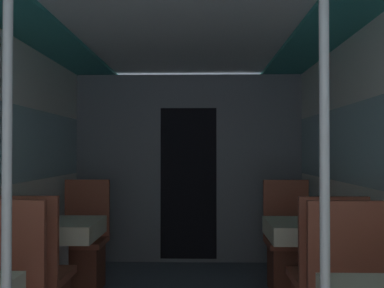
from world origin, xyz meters
TOP-DOWN VIEW (x-y plane):
  - wall_right at (1.32, 1.73)m, footprint 0.05×6.27m
  - ceiling_panel at (0.00, 1.73)m, footprint 2.63×6.27m
  - bulkhead_far at (0.00, 3.89)m, footprint 2.58×0.09m
  - support_pole_left_0 at (-0.62, 0.63)m, footprint 0.04×0.04m
  - dining_table_left_1 at (-0.95, 2.31)m, footprint 0.57×0.57m
  - chair_left_far_1 at (-0.95, 2.88)m, footprint 0.43×0.43m
  - support_pole_right_0 at (0.62, 0.63)m, footprint 0.04×0.04m
  - dining_table_right_1 at (0.95, 2.31)m, footprint 0.57×0.57m
  - chair_right_far_1 at (0.95, 2.88)m, footprint 0.43×0.43m

SIDE VIEW (x-z plane):
  - chair_left_far_1 at x=-0.95m, z-range -0.20..0.80m
  - chair_right_far_1 at x=0.95m, z-range -0.20..0.80m
  - dining_table_left_1 at x=-0.95m, z-range 0.24..0.96m
  - dining_table_right_1 at x=0.95m, z-range 0.24..0.96m
  - bulkhead_far at x=0.00m, z-range 0.00..2.14m
  - support_pole_left_0 at x=-0.62m, z-range 0.00..2.15m
  - support_pole_right_0 at x=0.62m, z-range 0.00..2.15m
  - wall_right at x=1.32m, z-range 0.03..2.18m
  - ceiling_panel at x=0.00m, z-range 2.16..2.23m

